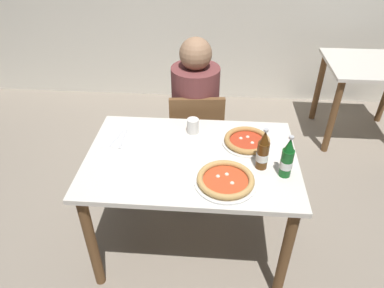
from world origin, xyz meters
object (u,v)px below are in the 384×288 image
(beer_bottle_center, at_px, (287,159))
(paper_cup, at_px, (193,126))
(pizza_margherita_near, at_px, (226,180))
(pizza_marinara_far, at_px, (247,141))
(beer_bottle_left, at_px, (263,152))
(dining_table_main, at_px, (191,172))
(dining_table_background, at_px, (369,80))
(chair_behind_table, at_px, (196,135))
(diner_seated, at_px, (195,120))
(napkin_with_cutlery, at_px, (120,139))

(beer_bottle_center, distance_m, paper_cup, 0.63)
(pizza_margherita_near, height_order, paper_cup, paper_cup)
(pizza_marinara_far, bearing_deg, beer_bottle_left, -72.84)
(dining_table_main, distance_m, beer_bottle_left, 0.45)
(dining_table_main, xyz_separation_m, dining_table_background, (1.50, 1.45, -0.04))
(dining_table_main, relative_size, dining_table_background, 1.50)
(dining_table_background, xyz_separation_m, pizza_margherita_near, (-1.31, -1.66, 0.18))
(dining_table_main, height_order, beer_bottle_center, beer_bottle_center)
(pizza_marinara_far, relative_size, beer_bottle_left, 1.18)
(dining_table_background, xyz_separation_m, beer_bottle_center, (-0.99, -1.57, 0.26))
(chair_behind_table, bearing_deg, pizza_marinara_far, 120.26)
(chair_behind_table, relative_size, pizza_marinara_far, 2.92)
(beer_bottle_left, distance_m, beer_bottle_center, 0.13)
(pizza_margherita_near, xyz_separation_m, beer_bottle_center, (0.31, 0.09, 0.08))
(dining_table_main, relative_size, chair_behind_table, 1.41)
(pizza_marinara_far, bearing_deg, dining_table_main, -155.48)
(dining_table_main, bearing_deg, chair_behind_table, 91.39)
(pizza_marinara_far, bearing_deg, diner_seated, 123.65)
(beer_bottle_left, relative_size, paper_cup, 2.60)
(diner_seated, height_order, pizza_margherita_near, diner_seated)
(chair_behind_table, distance_m, pizza_margherita_near, 0.90)
(pizza_marinara_far, bearing_deg, beer_bottle_center, -55.57)
(diner_seated, xyz_separation_m, beer_bottle_left, (0.41, -0.73, 0.27))
(dining_table_main, distance_m, dining_table_background, 2.08)
(chair_behind_table, height_order, pizza_margherita_near, chair_behind_table)
(dining_table_main, height_order, pizza_marinara_far, pizza_marinara_far)
(pizza_margherita_near, bearing_deg, napkin_with_cutlery, 151.50)
(pizza_marinara_far, bearing_deg, paper_cup, 163.39)
(dining_table_background, distance_m, paper_cup, 1.94)
(chair_behind_table, xyz_separation_m, napkin_with_cutlery, (-0.43, -0.48, 0.27))
(pizza_margherita_near, relative_size, pizza_marinara_far, 1.11)
(chair_behind_table, bearing_deg, pizza_margherita_near, 98.54)
(pizza_margherita_near, bearing_deg, beer_bottle_center, 16.36)
(napkin_with_cutlery, bearing_deg, paper_cup, 14.47)
(dining_table_background, relative_size, pizza_marinara_far, 2.75)
(napkin_with_cutlery, bearing_deg, pizza_marinara_far, 1.06)
(dining_table_background, xyz_separation_m, beer_bottle_left, (-1.11, -1.51, 0.26))
(diner_seated, height_order, paper_cup, diner_seated)
(beer_bottle_center, bearing_deg, dining_table_main, 166.35)
(dining_table_background, bearing_deg, beer_bottle_center, -122.33)
(dining_table_main, xyz_separation_m, napkin_with_cutlery, (-0.44, 0.13, 0.12))
(pizza_marinara_far, height_order, paper_cup, paper_cup)
(diner_seated, height_order, napkin_with_cutlery, diner_seated)
(dining_table_main, bearing_deg, beer_bottle_left, -9.74)
(diner_seated, bearing_deg, napkin_with_cutlery, -128.68)
(chair_behind_table, height_order, beer_bottle_left, beer_bottle_left)
(paper_cup, bearing_deg, dining_table_background, 38.59)
(napkin_with_cutlery, bearing_deg, beer_bottle_left, -13.42)
(beer_bottle_center, bearing_deg, paper_cup, 144.45)
(beer_bottle_left, xyz_separation_m, napkin_with_cutlery, (-0.83, 0.20, -0.10))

